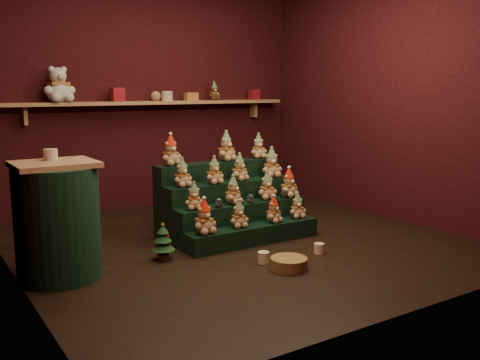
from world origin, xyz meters
TOP-DOWN VIEW (x-y plane):
  - ground at (0.00, 0.00)m, footprint 4.00×4.00m
  - back_wall at (0.00, 2.05)m, footprint 4.00×0.10m
  - front_wall at (0.00, -2.05)m, footprint 4.00×0.10m
  - right_wall at (2.05, 0.00)m, footprint 0.10×4.00m
  - back_shelf at (0.00, 1.87)m, footprint 3.60×0.26m
  - riser_tier_front at (0.11, -0.11)m, footprint 1.40×0.22m
  - riser_tier_midfront at (0.11, 0.11)m, footprint 1.40×0.22m
  - riser_tier_midback at (0.11, 0.33)m, footprint 1.40×0.22m
  - riser_tier_back at (0.11, 0.55)m, footprint 1.40×0.22m
  - teddy_0 at (-0.43, -0.11)m, footprint 0.25×0.23m
  - teddy_1 at (-0.05, -0.10)m, footprint 0.20×0.19m
  - teddy_2 at (0.34, -0.12)m, footprint 0.23×0.22m
  - teddy_3 at (0.65, -0.10)m, footprint 0.21×0.19m
  - teddy_4 at (-0.41, 0.11)m, footprint 0.22×0.21m
  - teddy_5 at (0.02, 0.11)m, footprint 0.26×0.25m
  - teddy_6 at (0.43, 0.12)m, footprint 0.23×0.22m
  - teddy_7 at (0.69, 0.10)m, footprint 0.25×0.23m
  - teddy_8 at (-0.42, 0.33)m, footprint 0.22×0.20m
  - teddy_9 at (-0.08, 0.31)m, footprint 0.20×0.19m
  - teddy_10 at (0.23, 0.33)m, footprint 0.24×0.23m
  - teddy_11 at (0.63, 0.32)m, footprint 0.26×0.24m
  - teddy_12 at (-0.42, 0.57)m, footprint 0.24×0.22m
  - teddy_13 at (0.21, 0.56)m, footprint 0.27×0.25m
  - teddy_14 at (0.62, 0.56)m, footprint 0.21×0.19m
  - snow_globe_a at (-0.18, 0.05)m, footprint 0.07×0.07m
  - snow_globe_b at (0.18, 0.05)m, footprint 0.07×0.07m
  - snow_globe_c at (0.59, 0.05)m, footprint 0.07×0.07m
  - side_table at (-1.70, -0.07)m, footprint 0.64×0.64m
  - table_ornament at (-1.70, 0.03)m, footprint 0.11×0.11m
  - mini_christmas_tree at (-0.83, -0.10)m, footprint 0.20×0.20m
  - mug_left at (-0.15, -0.64)m, footprint 0.10×0.10m
  - mug_right at (0.43, -0.69)m, footprint 0.09×0.09m
  - wicker_basket at (-0.06, -0.88)m, footprint 0.35×0.35m
  - white_bear at (-1.15, 1.84)m, footprint 0.39×0.36m
  - brown_bear at (0.81, 1.84)m, footprint 0.17×0.16m
  - gift_tin_red_a at (-0.48, 1.85)m, footprint 0.14×0.14m
  - gift_tin_cream at (0.15, 1.85)m, footprint 0.14×0.14m
  - gift_tin_red_b at (1.44, 1.85)m, footprint 0.12×0.12m
  - shelf_plush_ball at (0.00, 1.85)m, footprint 0.12×0.12m
  - scarf_gift_box at (0.48, 1.85)m, footprint 0.16×0.10m

SIDE VIEW (x-z plane):
  - ground at x=0.00m, z-range 0.00..0.00m
  - mug_right at x=0.43m, z-range 0.00..0.09m
  - wicker_basket at x=-0.06m, z-range 0.00..0.10m
  - mug_left at x=-0.15m, z-range 0.00..0.10m
  - riser_tier_front at x=0.11m, z-range 0.00..0.18m
  - mini_christmas_tree at x=-0.83m, z-range 0.00..0.34m
  - riser_tier_midfront at x=0.11m, z-range 0.00..0.36m
  - riser_tier_midback at x=0.11m, z-range 0.00..0.54m
  - teddy_3 at x=0.65m, z-range 0.18..0.43m
  - teddy_2 at x=0.34m, z-range 0.18..0.44m
  - teddy_1 at x=-0.05m, z-range 0.18..0.44m
  - teddy_0 at x=-0.43m, z-range 0.18..0.49m
  - riser_tier_back at x=0.11m, z-range 0.00..0.72m
  - snow_globe_b at x=0.18m, z-range 0.36..0.45m
  - snow_globe_a at x=-0.18m, z-range 0.36..0.45m
  - snow_globe_c at x=0.59m, z-range 0.36..0.46m
  - side_table at x=-1.70m, z-range -0.01..0.92m
  - teddy_4 at x=-0.41m, z-range 0.36..0.61m
  - teddy_5 at x=0.02m, z-range 0.36..0.64m
  - teddy_6 at x=0.43m, z-range 0.36..0.64m
  - teddy_7 at x=0.69m, z-range 0.36..0.65m
  - teddy_9 at x=-0.08m, z-range 0.54..0.81m
  - teddy_8 at x=-0.42m, z-range 0.54..0.81m
  - teddy_10 at x=0.23m, z-range 0.54..0.81m
  - teddy_11 at x=0.63m, z-range 0.54..0.85m
  - teddy_14 at x=0.62m, z-range 0.72..0.98m
  - teddy_12 at x=-0.42m, z-range 0.72..1.02m
  - teddy_13 at x=0.21m, z-range 0.72..1.02m
  - table_ornament at x=-1.70m, z-range 0.92..1.01m
  - back_shelf at x=0.00m, z-range 1.17..1.41m
  - scarf_gift_box at x=0.48m, z-range 1.32..1.42m
  - gift_tin_cream at x=0.15m, z-range 1.32..1.44m
  - shelf_plush_ball at x=0.00m, z-range 1.32..1.44m
  - gift_tin_red_b at x=1.44m, z-range 1.32..1.46m
  - back_wall at x=0.00m, z-range 0.00..2.80m
  - front_wall at x=0.00m, z-range 0.00..2.80m
  - right_wall at x=2.05m, z-range 0.00..2.80m
  - gift_tin_red_a at x=-0.48m, z-range 1.32..1.48m
  - brown_bear at x=0.81m, z-range 1.32..1.55m
  - white_bear at x=-1.15m, z-range 1.32..1.81m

